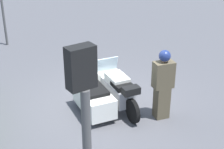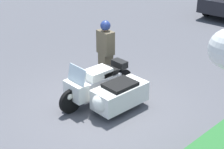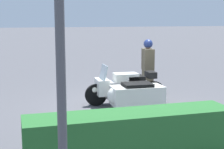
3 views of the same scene
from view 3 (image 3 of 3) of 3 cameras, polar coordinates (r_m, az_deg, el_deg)
ground_plane at (r=9.46m, az=1.74°, el=-5.51°), size 160.00×160.00×0.00m
police_motorcycle at (r=9.41m, az=2.74°, el=-2.73°), size 2.35×1.39×1.14m
officer_rider at (r=10.70m, az=5.96°, el=1.35°), size 0.35×0.52×1.78m
hedge_bush_curbside at (r=6.05m, az=3.17°, el=-10.10°), size 3.66×0.76×0.83m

